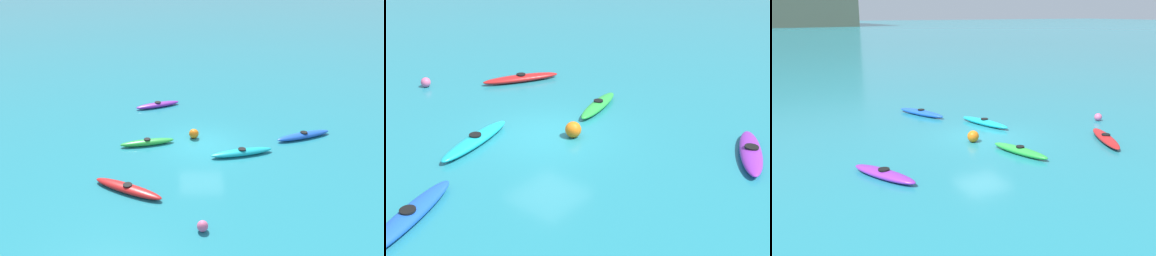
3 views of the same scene
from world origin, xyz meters
TOP-DOWN VIEW (x-y plane):
  - ground_plane at (0.00, 0.00)m, footprint 600.00×600.00m
  - kayak_green at (0.06, -3.02)m, footprint 1.26×3.02m
  - kayak_cyan at (1.35, 2.04)m, footprint 1.43×3.43m
  - kayak_red at (4.79, -3.44)m, footprint 2.25×3.39m
  - kayak_purple at (-6.05, -2.85)m, footprint 1.91×3.14m
  - kayak_blue at (-0.74, 5.87)m, footprint 1.86×3.51m
  - buoy_orange at (-0.80, -0.43)m, footprint 0.56×0.56m
  - buoy_pink at (7.54, -0.26)m, footprint 0.43×0.43m

SIDE VIEW (x-z plane):
  - ground_plane at x=0.00m, z-range 0.00..0.00m
  - kayak_blue at x=-0.74m, z-range -0.02..0.35m
  - kayak_red at x=4.79m, z-range -0.02..0.35m
  - kayak_cyan at x=1.35m, z-range -0.02..0.35m
  - kayak_green at x=0.06m, z-range -0.02..0.35m
  - kayak_purple at x=-6.05m, z-range -0.02..0.35m
  - buoy_pink at x=7.54m, z-range 0.00..0.43m
  - buoy_orange at x=-0.80m, z-range 0.00..0.56m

